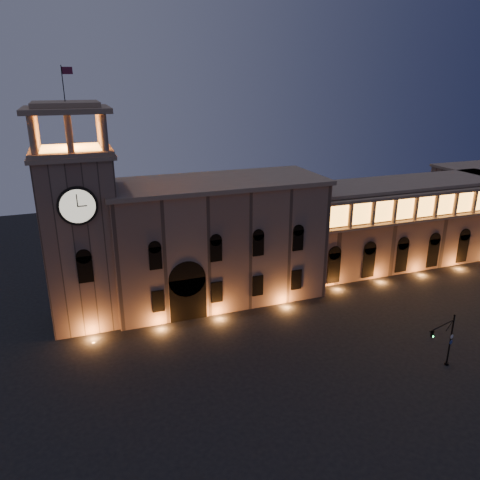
{
  "coord_description": "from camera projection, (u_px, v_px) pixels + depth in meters",
  "views": [
    {
      "loc": [
        -20.73,
        -39.24,
        31.07
      ],
      "look_at": [
        -0.62,
        16.0,
        10.56
      ],
      "focal_mm": 35.0,
      "sensor_mm": 36.0,
      "label": 1
    }
  ],
  "objects": [
    {
      "name": "government_building",
      "position": [
        217.0,
        240.0,
        67.65
      ],
      "size": [
        30.8,
        12.8,
        17.6
      ],
      "color": "#795D4F",
      "rests_on": "ground"
    },
    {
      "name": "clock_tower",
      "position": [
        80.0,
        231.0,
        59.62
      ],
      "size": [
        9.8,
        9.8,
        32.4
      ],
      "color": "#795D4F",
      "rests_on": "ground"
    },
    {
      "name": "colonnade_wing",
      "position": [
        401.0,
        222.0,
        80.89
      ],
      "size": [
        40.6,
        11.5,
        14.5
      ],
      "color": "brown",
      "rests_on": "ground"
    },
    {
      "name": "traffic_light",
      "position": [
        447.0,
        341.0,
        51.88
      ],
      "size": [
        4.57,
        1.47,
        6.46
      ],
      "rotation": [
        0.0,
        0.0,
        0.26
      ],
      "color": "black",
      "rests_on": "ground"
    },
    {
      "name": "ground",
      "position": [
        295.0,
        374.0,
        51.75
      ],
      "size": [
        160.0,
        160.0,
        0.0
      ],
      "primitive_type": "plane",
      "color": "black",
      "rests_on": "ground"
    }
  ]
}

